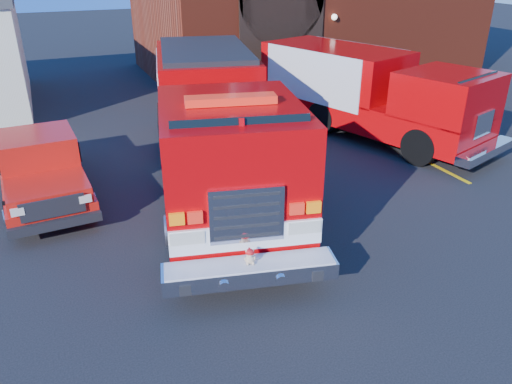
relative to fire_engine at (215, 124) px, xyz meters
name	(u,v)px	position (x,y,z in m)	size (l,w,h in m)	color
ground	(235,223)	(-0.37, -2.26, -1.63)	(100.00, 100.00, 0.00)	black
parking_stripe_near	(431,164)	(6.13, -1.26, -1.62)	(0.12, 3.00, 0.01)	yellow
parking_stripe_mid	(371,133)	(6.13, 1.74, -1.62)	(0.12, 3.00, 0.01)	yellow
parking_stripe_far	(326,110)	(6.13, 4.74, -1.62)	(0.12, 3.00, 0.01)	yellow
fire_engine	(215,124)	(0.00, 0.00, 0.00)	(5.03, 10.57, 3.14)	black
pickup_truck	(40,165)	(-4.24, 1.01, -0.83)	(2.16, 5.27, 1.69)	black
secondary_truck	(367,90)	(5.90, 1.89, -0.16)	(4.96, 8.65, 2.68)	black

